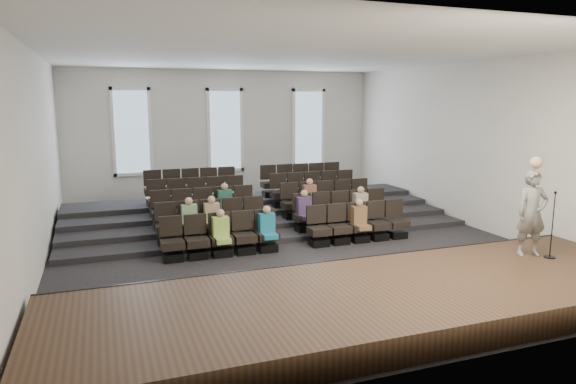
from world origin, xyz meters
The scene contains 14 objects.
ground centered at (0.00, 0.00, 0.00)m, with size 14.00×14.00×0.00m, color black.
ceiling centered at (0.00, 0.00, 5.01)m, with size 12.00×14.00×0.02m, color white.
wall_back centered at (0.00, 7.02, 2.50)m, with size 12.00×0.04×5.00m, color silver.
wall_front centered at (0.00, -7.02, 2.50)m, with size 12.00×0.04×5.00m, color silver.
wall_left centered at (-6.02, 0.00, 2.50)m, with size 0.04×14.00×5.00m, color silver.
wall_right centered at (6.02, 0.00, 2.50)m, with size 0.04×14.00×5.00m, color silver.
stage centered at (0.00, -5.10, 0.25)m, with size 11.80×3.60×0.50m, color #3E2E1A.
stage_lip centered at (0.00, -3.33, 0.25)m, with size 11.80×0.06×0.52m, color black.
risers centered at (0.00, 3.17, 0.20)m, with size 11.80×4.80×0.60m.
seating_rows centered at (0.00, 1.54, 0.68)m, with size 6.80×4.70×1.67m.
windows centered at (0.00, 6.95, 2.70)m, with size 8.44×0.10×3.24m.
audience centered at (-0.21, 0.34, 0.81)m, with size 5.45×2.64×1.10m.
speaker centered at (4.04, -4.43, 1.43)m, with size 0.68×0.45×1.86m, color slate.
mic_stand centered at (4.32, -4.73, 0.93)m, with size 0.24×0.24×1.45m.
Camera 1 is at (-4.60, -12.76, 3.81)m, focal length 32.00 mm.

